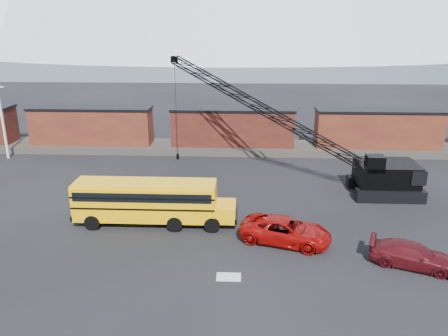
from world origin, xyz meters
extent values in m
plane|color=black|center=(0.00, 0.00, 0.00)|extent=(160.00, 160.00, 0.00)
cube|color=white|center=(0.00, 340.00, 12.00)|extent=(800.00, 80.00, 24.00)
cube|color=#4B453D|center=(0.00, 22.00, 0.35)|extent=(120.00, 5.00, 0.70)
cube|color=#481A14|center=(-16.00, 22.00, 2.70)|extent=(13.50, 2.90, 4.00)
cube|color=black|center=(-16.00, 22.00, 4.75)|extent=(13.70, 3.10, 0.25)
cube|color=black|center=(-20.20, 22.00, 1.00)|extent=(2.20, 2.40, 0.60)
cube|color=black|center=(-11.80, 22.00, 1.00)|extent=(2.20, 2.40, 0.60)
cube|color=#541F17|center=(0.00, 22.00, 2.70)|extent=(13.50, 2.90, 4.00)
cube|color=black|center=(0.00, 22.00, 4.75)|extent=(13.70, 3.10, 0.25)
cube|color=black|center=(-4.20, 22.00, 1.00)|extent=(2.20, 2.40, 0.60)
cube|color=black|center=(4.20, 22.00, 1.00)|extent=(2.20, 2.40, 0.60)
cube|color=#481A14|center=(16.00, 22.00, 2.70)|extent=(13.50, 2.90, 4.00)
cube|color=black|center=(16.00, 22.00, 4.75)|extent=(13.70, 3.10, 0.25)
cube|color=black|center=(11.80, 22.00, 1.00)|extent=(2.20, 2.40, 0.60)
cube|color=black|center=(20.20, 22.00, 1.00)|extent=(2.20, 2.40, 0.60)
cylinder|color=silver|center=(-24.00, 18.00, 4.00)|extent=(0.24, 0.24, 8.00)
cube|color=silver|center=(0.50, -4.00, 0.01)|extent=(1.40, 0.90, 0.02)
cube|color=#FFB205|center=(-5.65, 2.74, 1.80)|extent=(10.00, 2.50, 2.50)
cube|color=#FFB205|center=(-0.05, 2.74, 1.10)|extent=(1.60, 2.30, 1.10)
cube|color=#FFB205|center=(-5.65, 2.74, 3.10)|extent=(10.00, 2.30, 0.18)
cube|color=black|center=(-5.65, 1.48, 2.50)|extent=(9.60, 0.05, 0.65)
cube|color=black|center=(-5.65, 4.00, 2.50)|extent=(9.60, 0.05, 0.65)
cube|color=black|center=(0.80, 2.74, 0.80)|extent=(0.15, 2.45, 0.35)
cube|color=black|center=(-10.70, 2.74, 0.80)|extent=(0.15, 2.50, 0.35)
cylinder|color=black|center=(-9.25, 1.59, 0.55)|extent=(1.10, 0.35, 1.10)
cylinder|color=black|center=(-9.25, 3.89, 0.55)|extent=(1.10, 0.35, 1.10)
cylinder|color=black|center=(-3.45, 1.59, 0.55)|extent=(1.10, 0.35, 1.10)
cylinder|color=black|center=(-3.45, 3.89, 0.55)|extent=(1.10, 0.35, 1.10)
cylinder|color=black|center=(-0.85, 1.59, 0.55)|extent=(1.10, 0.35, 1.10)
cylinder|color=black|center=(-0.85, 3.89, 0.55)|extent=(1.10, 0.35, 1.10)
imported|color=#9A0907|center=(4.10, 0.41, 0.83)|extent=(6.49, 4.39, 1.65)
imported|color=#4E0D13|center=(11.37, -2.26, 0.72)|extent=(5.33, 3.64, 1.43)
cube|color=black|center=(13.19, 7.71, 0.50)|extent=(5.50, 1.00, 1.00)
cube|color=black|center=(13.19, 10.91, 0.50)|extent=(5.50, 1.00, 1.00)
cube|color=black|center=(13.19, 9.31, 1.90)|extent=(4.80, 3.60, 1.80)
cube|color=black|center=(15.19, 9.31, 2.10)|extent=(1.20, 3.80, 1.20)
cube|color=black|center=(11.79, 8.11, 3.10)|extent=(1.40, 1.20, 1.30)
cube|color=black|center=(11.79, 7.56, 3.10)|extent=(1.20, 0.06, 0.90)
cube|color=black|center=(-5.73, 18.39, 10.38)|extent=(0.70, 0.50, 0.60)
cylinder|color=black|center=(-5.73, 18.39, 5.19)|extent=(0.04, 0.04, 10.08)
cube|color=black|center=(-5.73, 18.39, 0.35)|extent=(0.25, 0.25, 0.50)
camera|label=1|loc=(1.24, -25.67, 13.83)|focal=35.00mm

